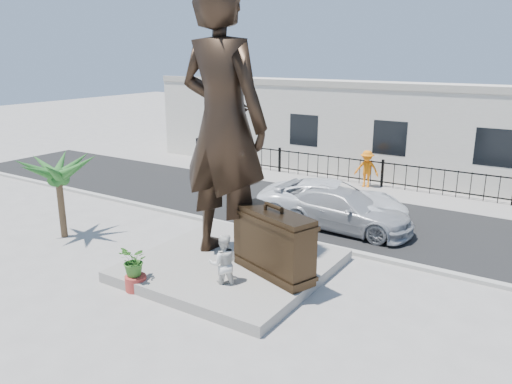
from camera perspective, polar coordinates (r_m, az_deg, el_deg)
ground at (r=13.21m, az=-4.81°, el=-11.66°), size 100.00×100.00×0.00m
street at (r=19.65m, az=9.53°, el=-2.47°), size 40.00×7.00×0.01m
curb at (r=16.65m, az=4.69°, el=-5.48°), size 40.00×0.25×0.12m
far_sidewalk at (r=23.24m, az=13.48°, el=0.16°), size 40.00×2.50×0.02m
plinth at (r=14.49m, az=-2.76°, el=-8.37°), size 5.20×5.20×0.30m
fence at (r=23.83m, az=14.22°, el=1.96°), size 22.00×0.10×1.20m
building at (r=27.49m, az=17.32°, el=6.92°), size 28.00×7.00×4.40m
statue at (r=13.92m, az=-3.77°, el=7.72°), size 2.89×1.98×7.67m
suitcase at (r=13.28m, az=1.98°, el=-5.85°), size 2.63×1.59×1.76m
tourist at (r=13.00m, az=-3.75°, el=-8.19°), size 0.99×0.96×1.60m
car_white at (r=18.52m, az=8.77°, el=-1.11°), size 5.83×3.66×1.50m
car_silver at (r=17.81m, az=10.05°, el=-2.01°), size 4.89×2.05×1.41m
worker at (r=23.55m, az=12.53°, el=2.60°), size 1.18×0.78×1.71m
palm_tree at (r=18.26m, az=-21.01°, el=-4.77°), size 1.80×1.80×3.20m
planter at (r=13.71m, az=-13.57°, el=-10.06°), size 0.56×0.56×0.40m
shrub at (r=13.46m, az=-13.74°, el=-7.66°), size 0.94×0.87×0.85m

